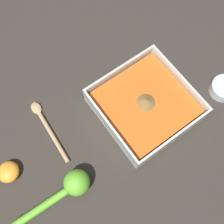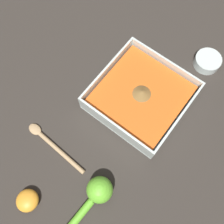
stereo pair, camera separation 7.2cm
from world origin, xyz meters
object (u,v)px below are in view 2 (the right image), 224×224
square_dish (141,97)px  lemon_squeezer (95,196)px  lemon_half (27,200)px  spice_bowl (207,62)px  wooden_spoon (53,145)px

square_dish → lemon_squeezer: (-0.29, -0.07, 0.00)m
lemon_half → spice_bowl: bearing=-13.9°
lemon_squeezer → wooden_spoon: size_ratio=1.06×
spice_bowl → lemon_squeezer: size_ratio=0.36×
spice_bowl → lemon_half: 0.65m
square_dish → spice_bowl: 0.24m
spice_bowl → wooden_spoon: 0.52m
lemon_squeezer → wooden_spoon: bearing=81.6°
square_dish → wooden_spoon: bearing=156.6°
spice_bowl → wooden_spoon: (-0.48, 0.20, -0.01)m
lemon_half → wooden_spoon: bearing=18.3°
wooden_spoon → square_dish: bearing=-110.7°
square_dish → lemon_half: (-0.40, 0.06, -0.01)m
spice_bowl → square_dish: bearing=157.8°
square_dish → lemon_squeezer: bearing=-167.3°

